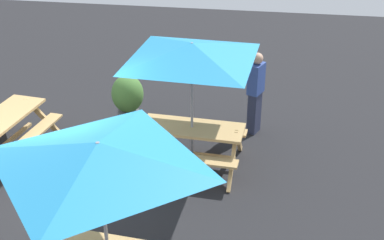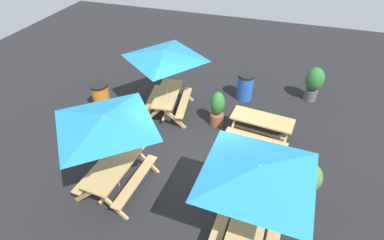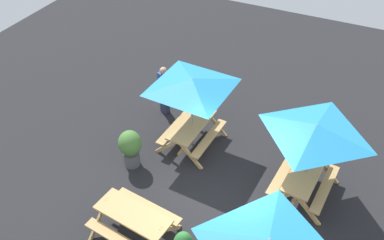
# 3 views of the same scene
# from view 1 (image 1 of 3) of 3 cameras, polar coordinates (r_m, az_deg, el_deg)

# --- Properties ---
(ground_plane) EXTENTS (24.00, 24.00, 0.00)m
(ground_plane) POSITION_cam_1_polar(r_m,az_deg,el_deg) (8.85, -15.16, -9.24)
(ground_plane) COLOR #232326
(ground_plane) RESTS_ON ground
(picnic_table_0) EXTENTS (2.15, 2.15, 2.34)m
(picnic_table_0) POSITION_cam_1_polar(r_m,az_deg,el_deg) (5.95, -9.80, -4.97)
(picnic_table_0) COLOR tan
(picnic_table_0) RESTS_ON ground
(picnic_table_1) EXTENTS (2.82, 2.82, 2.34)m
(picnic_table_1) POSITION_cam_1_polar(r_m,az_deg,el_deg) (8.78, -0.00, 6.33)
(picnic_table_1) COLOR tan
(picnic_table_1) RESTS_ON ground
(picnic_table_2) EXTENTS (1.71, 1.95, 0.81)m
(picnic_table_2) POSITION_cam_1_polar(r_m,az_deg,el_deg) (10.32, -19.36, -0.64)
(picnic_table_2) COLOR tan
(picnic_table_2) RESTS_ON ground
(potted_plant_1) EXTENTS (0.63, 0.63, 1.16)m
(potted_plant_1) POSITION_cam_1_polar(r_m,az_deg,el_deg) (10.64, -6.86, 2.22)
(potted_plant_1) COLOR #59595B
(potted_plant_1) RESTS_ON ground
(person_standing) EXTENTS (0.34, 0.42, 1.67)m
(person_standing) POSITION_cam_1_polar(r_m,az_deg,el_deg) (10.43, 6.79, 3.07)
(person_standing) COLOR #2D334C
(person_standing) RESTS_ON ground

